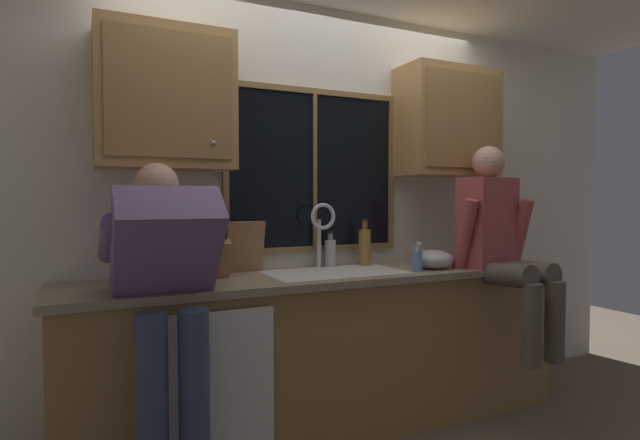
% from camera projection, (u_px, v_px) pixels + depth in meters
% --- Properties ---
extents(back_wall, '(5.32, 0.12, 2.55)m').
position_uv_depth(back_wall, '(307.00, 210.00, 3.21)').
color(back_wall, silver).
rests_on(back_wall, floor).
extents(window_glass, '(1.10, 0.02, 0.95)m').
position_uv_depth(window_glass, '(314.00, 171.00, 3.14)').
color(window_glass, black).
extents(window_frame_top, '(1.17, 0.02, 0.04)m').
position_uv_depth(window_frame_top, '(315.00, 91.00, 3.12)').
color(window_frame_top, olive).
extents(window_frame_bottom, '(1.17, 0.02, 0.04)m').
position_uv_depth(window_frame_bottom, '(315.00, 249.00, 3.16)').
color(window_frame_bottom, olive).
extents(window_frame_left, '(0.03, 0.02, 0.95)m').
position_uv_depth(window_frame_left, '(226.00, 168.00, 2.89)').
color(window_frame_left, olive).
extents(window_frame_right, '(0.03, 0.02, 0.95)m').
position_uv_depth(window_frame_right, '(391.00, 173.00, 3.38)').
color(window_frame_right, olive).
extents(window_mullion_center, '(0.02, 0.02, 0.95)m').
position_uv_depth(window_mullion_center, '(315.00, 170.00, 3.13)').
color(window_mullion_center, olive).
extents(lower_cabinet_run, '(2.92, 0.58, 0.88)m').
position_uv_depth(lower_cabinet_run, '(332.00, 354.00, 2.93)').
color(lower_cabinet_run, '#A07744').
rests_on(lower_cabinet_run, floor).
extents(countertop, '(2.98, 0.62, 0.04)m').
position_uv_depth(countertop, '(333.00, 276.00, 2.89)').
color(countertop, gray).
rests_on(countertop, lower_cabinet_run).
extents(dishwasher_front, '(0.60, 0.02, 0.74)m').
position_uv_depth(dishwasher_front, '(212.00, 391.00, 2.30)').
color(dishwasher_front, white).
extents(upper_cabinet_left, '(0.69, 0.36, 0.72)m').
position_uv_depth(upper_cabinet_left, '(165.00, 100.00, 2.59)').
color(upper_cabinet_left, '#B2844C').
extents(upper_cabinet_right, '(0.69, 0.36, 0.72)m').
position_uv_depth(upper_cabinet_right, '(448.00, 123.00, 3.38)').
color(upper_cabinet_right, '#B2844C').
extents(sink, '(0.80, 0.46, 0.21)m').
position_uv_depth(sink, '(335.00, 289.00, 2.91)').
color(sink, silver).
rests_on(sink, lower_cabinet_run).
extents(faucet, '(0.18, 0.09, 0.40)m').
position_uv_depth(faucet, '(323.00, 227.00, 3.06)').
color(faucet, silver).
rests_on(faucet, countertop).
extents(person_standing, '(0.53, 0.71, 1.52)m').
position_uv_depth(person_standing, '(166.00, 289.00, 2.21)').
color(person_standing, '#384260').
rests_on(person_standing, floor).
extents(person_sitting_on_counter, '(0.54, 0.63, 1.26)m').
position_uv_depth(person_sitting_on_counter, '(499.00, 238.00, 3.08)').
color(person_sitting_on_counter, '#595147').
rests_on(person_sitting_on_counter, countertop).
extents(knife_block, '(0.12, 0.18, 0.32)m').
position_uv_depth(knife_block, '(217.00, 258.00, 2.69)').
color(knife_block, olive).
rests_on(knife_block, countertop).
extents(cutting_board, '(0.26, 0.08, 0.30)m').
position_uv_depth(cutting_board, '(242.00, 247.00, 2.89)').
color(cutting_board, '#997047').
rests_on(cutting_board, countertop).
extents(mixing_bowl, '(0.24, 0.24, 0.12)m').
position_uv_depth(mixing_bowl, '(433.00, 259.00, 3.07)').
color(mixing_bowl, '#B7B7BC').
rests_on(mixing_bowl, countertop).
extents(soap_dispenser, '(0.06, 0.07, 0.17)m').
position_uv_depth(soap_dispenser, '(417.00, 260.00, 2.95)').
color(soap_dispenser, '#668CCC').
rests_on(soap_dispenser, countertop).
extents(bottle_green_glass, '(0.07, 0.07, 0.22)m').
position_uv_depth(bottle_green_glass, '(330.00, 252.00, 3.14)').
color(bottle_green_glass, '#B7B7BC').
rests_on(bottle_green_glass, countertop).
extents(bottle_tall_clear, '(0.08, 0.08, 0.30)m').
position_uv_depth(bottle_tall_clear, '(365.00, 246.00, 3.20)').
color(bottle_tall_clear, olive).
rests_on(bottle_tall_clear, countertop).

